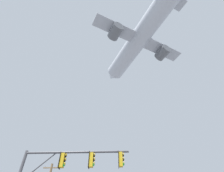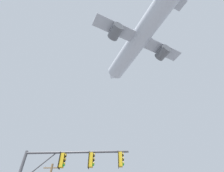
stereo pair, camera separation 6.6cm
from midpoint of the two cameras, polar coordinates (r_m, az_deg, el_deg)
signal_pole_near at (r=12.59m, az=-16.05°, el=-25.67°), size 7.21×0.48×5.98m
airplane at (r=40.63m, az=8.70°, el=14.90°), size 20.66×26.76×7.83m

